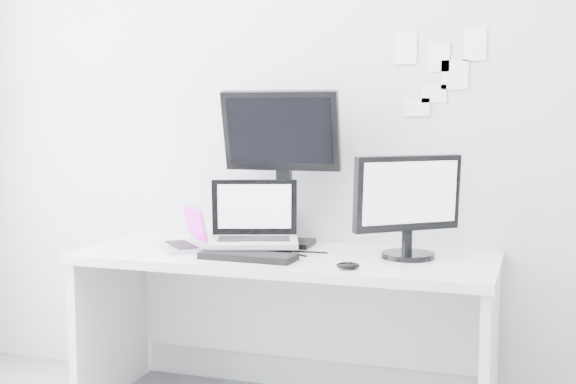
{
  "coord_description": "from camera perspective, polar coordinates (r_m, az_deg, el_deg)",
  "views": [
    {
      "loc": [
        1.05,
        -1.88,
        1.34
      ],
      "look_at": [
        0.02,
        1.23,
        1.0
      ],
      "focal_mm": 48.2,
      "sensor_mm": 36.0,
      "label": 1
    }
  ],
  "objects": [
    {
      "name": "wall_note_1",
      "position": [
        3.51,
        11.1,
        9.75
      ],
      "size": [
        0.09,
        0.0,
        0.13
      ],
      "primitive_type": "cube",
      "color": "white",
      "rests_on": "back_wall"
    },
    {
      "name": "wall_note_5",
      "position": [
        3.51,
        9.46,
        6.19
      ],
      "size": [
        0.12,
        0.0,
        0.08
      ],
      "primitive_type": "cube",
      "color": "white",
      "rests_on": "back_wall"
    },
    {
      "name": "keyboard",
      "position": [
        3.22,
        -2.96,
        -4.76
      ],
      "size": [
        0.41,
        0.16,
        0.03
      ],
      "primitive_type": "cube",
      "rotation": [
        0.0,
        0.0,
        -0.04
      ],
      "color": "black",
      "rests_on": "desk"
    },
    {
      "name": "wall_note_2",
      "position": [
        3.49,
        13.59,
        10.53
      ],
      "size": [
        0.1,
        0.0,
        0.14
      ],
      "primitive_type": "cube",
      "color": "white",
      "rests_on": "back_wall"
    },
    {
      "name": "wall_note_4",
      "position": [
        3.49,
        12.19,
        8.45
      ],
      "size": [
        0.12,
        0.0,
        0.13
      ],
      "primitive_type": "cube",
      "color": "white",
      "rests_on": "back_wall"
    },
    {
      "name": "samsung_monitor",
      "position": [
        3.25,
        8.91,
        -0.96
      ],
      "size": [
        0.52,
        0.48,
        0.45
      ],
      "primitive_type": "cube",
      "rotation": [
        0.0,
        0.0,
        0.7
      ],
      "color": "black",
      "rests_on": "desk"
    },
    {
      "name": "mouse",
      "position": [
        3.02,
        4.45,
        -5.44
      ],
      "size": [
        0.11,
        0.09,
        0.03
      ],
      "primitive_type": "ellipsoid",
      "rotation": [
        0.0,
        0.0,
        0.31
      ],
      "color": "black",
      "rests_on": "desk"
    },
    {
      "name": "back_wall",
      "position": [
        3.63,
        1.54,
        6.1
      ],
      "size": [
        3.6,
        0.0,
        3.6
      ],
      "primitive_type": "plane",
      "rotation": [
        1.57,
        0.0,
        0.0
      ],
      "color": "silver",
      "rests_on": "ground"
    },
    {
      "name": "desk",
      "position": [
        3.44,
        -0.22,
        -10.54
      ],
      "size": [
        1.8,
        0.7,
        0.73
      ],
      "primitive_type": "cube",
      "color": "silver",
      "rests_on": "ground"
    },
    {
      "name": "macbook",
      "position": [
        3.47,
        -8.06,
        -2.49
      ],
      "size": [
        0.34,
        0.35,
        0.21
      ],
      "primitive_type": "cube",
      "rotation": [
        0.0,
        0.0,
        -0.82
      ],
      "color": "silver",
      "rests_on": "desk"
    },
    {
      "name": "speaker",
      "position": [
        3.62,
        -2.07,
        -2.28
      ],
      "size": [
        0.09,
        0.09,
        0.19
      ],
      "primitive_type": "cube",
      "rotation": [
        0.0,
        0.0,
        -0.01
      ],
      "color": "black",
      "rests_on": "desk"
    },
    {
      "name": "wall_note_0",
      "position": [
        3.53,
        8.65,
        10.42
      ],
      "size": [
        0.1,
        0.0,
        0.14
      ],
      "primitive_type": "cube",
      "color": "white",
      "rests_on": "back_wall"
    },
    {
      "name": "wall_note_3",
      "position": [
        3.5,
        10.72,
        7.14
      ],
      "size": [
        0.11,
        0.0,
        0.08
      ],
      "primitive_type": "cube",
      "color": "white",
      "rests_on": "back_wall"
    },
    {
      "name": "rear_monitor",
      "position": [
        3.51,
        -0.43,
        1.9
      ],
      "size": [
        0.54,
        0.22,
        0.73
      ],
      "primitive_type": "cube",
      "rotation": [
        0.0,
        0.0,
        0.05
      ],
      "color": "black",
      "rests_on": "desk"
    },
    {
      "name": "dell_laptop",
      "position": [
        3.37,
        -2.55,
        -1.75
      ],
      "size": [
        0.46,
        0.41,
        0.32
      ],
      "primitive_type": "cube",
      "rotation": [
        0.0,
        0.0,
        0.34
      ],
      "color": "#B5B8BD",
      "rests_on": "desk"
    }
  ]
}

